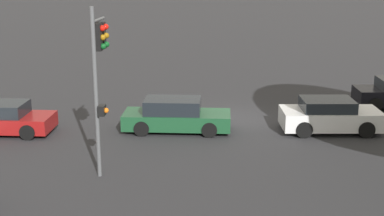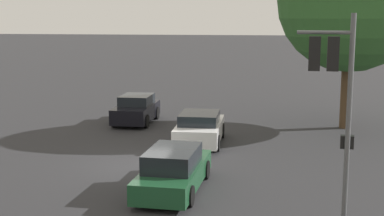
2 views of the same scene
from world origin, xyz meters
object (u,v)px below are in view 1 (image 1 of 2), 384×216
object	(u,v)px
crossing_car_2	(176,116)
traffic_signal	(99,60)
crossing_car_0	(330,116)
crossing_car_3	(5,119)

from	to	relation	value
crossing_car_2	traffic_signal	bearing A→B (deg)	-113.56
crossing_car_0	crossing_car_3	world-z (taller)	crossing_car_0
traffic_signal	crossing_car_3	xyz separation A→B (m)	(5.03, -4.30, -3.33)
crossing_car_0	traffic_signal	bearing A→B (deg)	-153.10
crossing_car_2	crossing_car_3	world-z (taller)	crossing_car_2
crossing_car_0	crossing_car_2	world-z (taller)	crossing_car_0
crossing_car_0	crossing_car_2	xyz separation A→B (m)	(6.69, 0.07, -0.02)
crossing_car_0	crossing_car_2	distance (m)	6.69
crossing_car_3	crossing_car_0	bearing A→B (deg)	4.56
traffic_signal	crossing_car_0	xyz separation A→B (m)	(-9.00, -4.82, -3.27)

